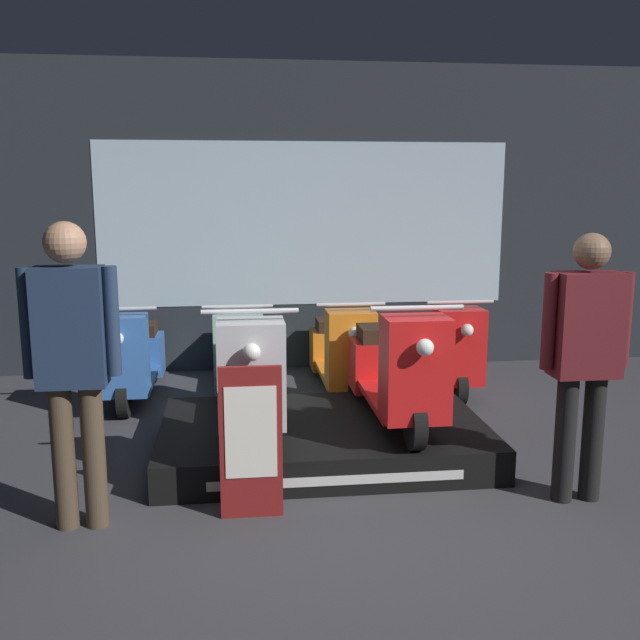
% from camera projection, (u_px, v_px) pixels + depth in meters
% --- Properties ---
extents(ground_plane, '(30.00, 30.00, 0.00)m').
position_uv_depth(ground_plane, '(368.00, 521.00, 4.20)').
color(ground_plane, '#38383D').
extents(shop_wall_back, '(7.81, 0.09, 3.20)m').
position_uv_depth(shop_wall_back, '(305.00, 219.00, 7.52)').
color(shop_wall_back, '#23282D').
rests_on(shop_wall_back, ground_plane).
extents(display_platform, '(2.35, 1.50, 0.25)m').
position_uv_depth(display_platform, '(323.00, 438.00, 5.23)').
color(display_platform, black).
rests_on(display_platform, ground_plane).
extents(scooter_display_left, '(0.60, 1.65, 0.95)m').
position_uv_depth(scooter_display_left, '(250.00, 375.00, 5.04)').
color(scooter_display_left, black).
rests_on(scooter_display_left, display_platform).
extents(scooter_display_right, '(0.60, 1.65, 0.95)m').
position_uv_depth(scooter_display_right, '(396.00, 371.00, 5.16)').
color(scooter_display_right, black).
rests_on(scooter_display_right, display_platform).
extents(scooter_backrow_0, '(0.60, 1.65, 0.95)m').
position_uv_depth(scooter_backrow_0, '(132.00, 358.00, 6.58)').
color(scooter_backrow_0, black).
rests_on(scooter_backrow_0, ground_plane).
extents(scooter_backrow_1, '(0.60, 1.65, 0.95)m').
position_uv_depth(scooter_backrow_1, '(238.00, 355.00, 6.69)').
color(scooter_backrow_1, black).
rests_on(scooter_backrow_1, ground_plane).
extents(scooter_backrow_2, '(0.60, 1.65, 0.95)m').
position_uv_depth(scooter_backrow_2, '(341.00, 352.00, 6.81)').
color(scooter_backrow_2, black).
rests_on(scooter_backrow_2, ground_plane).
extents(scooter_backrow_3, '(0.60, 1.65, 0.95)m').
position_uv_depth(scooter_backrow_3, '(440.00, 349.00, 6.92)').
color(scooter_backrow_3, black).
rests_on(scooter_backrow_3, ground_plane).
extents(person_left_browsing, '(0.53, 0.23, 1.76)m').
position_uv_depth(person_left_browsing, '(72.00, 355.00, 3.95)').
color(person_left_browsing, '#473828').
rests_on(person_left_browsing, ground_plane).
extents(person_right_browsing, '(0.56, 0.22, 1.67)m').
position_uv_depth(person_right_browsing, '(585.00, 348.00, 4.32)').
color(person_right_browsing, black).
rests_on(person_right_browsing, ground_plane).
extents(price_sign_board, '(0.37, 0.04, 0.92)m').
position_uv_depth(price_sign_board, '(251.00, 442.00, 4.17)').
color(price_sign_board, maroon).
rests_on(price_sign_board, ground_plane).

